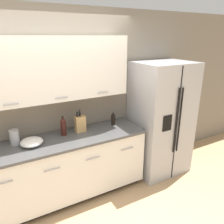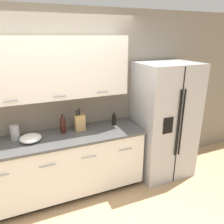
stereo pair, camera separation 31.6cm
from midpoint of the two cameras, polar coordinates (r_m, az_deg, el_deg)
The scene contains 8 objects.
wall_back at distance 3.12m, azimuth -12.35°, elevation 4.45°, with size 10.00×0.39×2.60m.
counter_unit at distance 3.26m, azimuth -9.34°, elevation -13.51°, with size 2.23×0.64×0.93m.
refrigerator at distance 3.65m, azimuth 15.86°, elevation -2.27°, with size 0.89×0.76×1.85m.
knife_block at distance 3.13m, azimuth -5.55°, elevation -2.76°, with size 0.14×0.09×0.33m.
wine_bottle at distance 3.08m, azimuth -9.89°, elevation -3.27°, with size 0.08×0.08×0.27m.
oil_bottle at distance 3.32m, azimuth 3.24°, elevation -1.90°, with size 0.06×0.06×0.20m.
steel_canister at distance 3.06m, azimuth -21.34°, elevation -5.13°, with size 0.12×0.12×0.21m.
mixing_bowl at distance 2.97m, azimuth -17.68°, elevation -6.59°, with size 0.27×0.27×0.09m.
Camera 2 is at (-0.36, -2.09, 2.22)m, focal length 35.00 mm.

